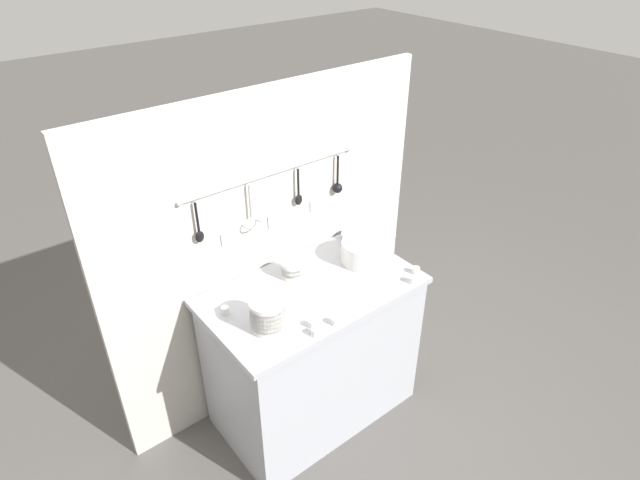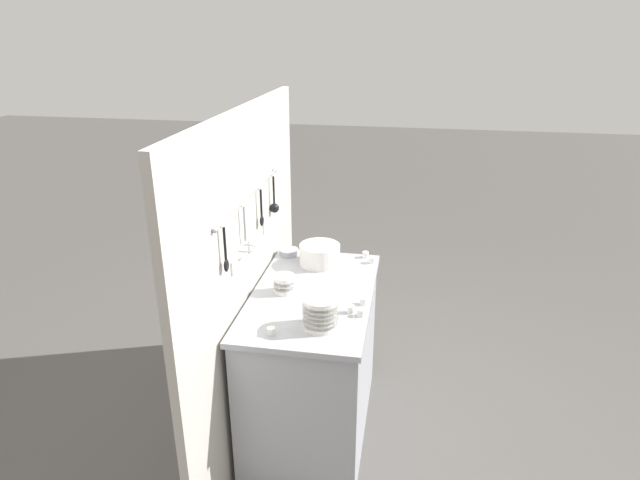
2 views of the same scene
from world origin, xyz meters
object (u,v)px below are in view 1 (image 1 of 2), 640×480
(bowl_stack_tall_left, at_px, (268,314))
(cup_edge_near, at_px, (315,332))
(cup_back_right, at_px, (225,310))
(cup_centre, at_px, (416,270))
(cup_edge_far, at_px, (313,324))
(steel_mixing_bowl, at_px, (351,236))
(cup_beside_plates, at_px, (413,280))
(plate_stack, at_px, (363,251))
(cup_front_right, at_px, (335,321))
(bowl_stack_short_front, at_px, (292,269))

(bowl_stack_tall_left, height_order, cup_edge_near, bowl_stack_tall_left)
(bowl_stack_tall_left, distance_m, cup_back_right, 0.24)
(cup_centre, bearing_deg, cup_back_right, 160.23)
(cup_edge_far, bearing_deg, cup_edge_near, -116.18)
(cup_back_right, bearing_deg, steel_mixing_bowl, 7.93)
(cup_beside_plates, relative_size, cup_edge_near, 1.00)
(cup_centre, xyz_separation_m, cup_edge_far, (-0.68, 0.01, 0.00))
(cup_centre, distance_m, cup_edge_far, 0.68)
(plate_stack, distance_m, steel_mixing_bowl, 0.23)
(cup_front_right, relative_size, cup_beside_plates, 1.00)
(cup_centre, xyz_separation_m, cup_edge_near, (-0.71, -0.05, 0.00))
(cup_front_right, relative_size, cup_back_right, 1.00)
(cup_edge_near, bearing_deg, cup_centre, 3.64)
(plate_stack, distance_m, cup_back_right, 0.81)
(bowl_stack_short_front, xyz_separation_m, cup_edge_far, (-0.16, -0.38, -0.03))
(cup_front_right, bearing_deg, cup_beside_plates, 0.00)
(bowl_stack_short_front, bearing_deg, cup_back_right, -174.54)
(bowl_stack_short_front, bearing_deg, cup_beside_plates, -43.26)
(bowl_stack_tall_left, height_order, cup_centre, bowl_stack_tall_left)
(cup_front_right, bearing_deg, cup_edge_far, 151.30)
(bowl_stack_tall_left, distance_m, cup_edge_near, 0.23)
(bowl_stack_tall_left, xyz_separation_m, bowl_stack_short_front, (0.32, 0.25, -0.03))
(cup_edge_far, bearing_deg, bowl_stack_tall_left, 141.92)
(cup_back_right, bearing_deg, cup_centre, -19.77)
(cup_beside_plates, bearing_deg, cup_edge_near, 180.00)
(cup_front_right, xyz_separation_m, cup_beside_plates, (0.52, 0.00, 0.00))
(cup_beside_plates, bearing_deg, cup_front_right, 180.00)
(cup_front_right, bearing_deg, cup_edge_near, 180.00)
(bowl_stack_tall_left, height_order, cup_edge_far, bowl_stack_tall_left)
(cup_back_right, bearing_deg, bowl_stack_short_front, 5.46)
(steel_mixing_bowl, relative_size, cup_edge_near, 3.20)
(bowl_stack_short_front, height_order, cup_front_right, bowl_stack_short_front)
(plate_stack, xyz_separation_m, cup_front_right, (-0.45, -0.30, -0.04))
(cup_edge_far, bearing_deg, cup_beside_plates, -4.80)
(steel_mixing_bowl, bearing_deg, cup_edge_far, -144.20)
(cup_front_right, bearing_deg, bowl_stack_short_front, 81.67)
(cup_centre, xyz_separation_m, cup_beside_plates, (-0.07, -0.05, 0.00))
(cup_front_right, height_order, cup_centre, same)
(cup_edge_far, bearing_deg, cup_centre, -0.51)
(cup_front_right, height_order, cup_back_right, same)
(cup_edge_near, bearing_deg, cup_beside_plates, 0.00)
(cup_centre, height_order, cup_edge_far, same)
(cup_beside_plates, bearing_deg, cup_centre, 31.02)
(steel_mixing_bowl, distance_m, cup_edge_near, 0.84)
(bowl_stack_tall_left, relative_size, cup_back_right, 4.41)
(cup_beside_plates, bearing_deg, cup_back_right, 156.17)
(plate_stack, xyz_separation_m, cup_back_right, (-0.81, 0.08, -0.04))
(bowl_stack_short_front, xyz_separation_m, cup_edge_near, (-0.18, -0.43, -0.03))
(bowl_stack_short_front, relative_size, cup_beside_plates, 2.99)
(steel_mixing_bowl, bearing_deg, plate_stack, -114.89)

